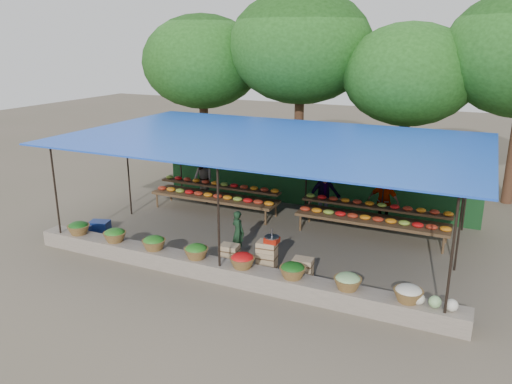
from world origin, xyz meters
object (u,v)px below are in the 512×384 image
at_px(weighing_scale, 272,239).
at_px(blue_crate_back, 100,226).
at_px(blue_crate_front, 80,232).
at_px(vendor_seated, 238,232).
at_px(crate_counter, 266,260).

height_order(weighing_scale, blue_crate_back, weighing_scale).
bearing_deg(blue_crate_front, blue_crate_back, 75.68).
xyz_separation_m(weighing_scale, vendor_seated, (-1.26, 0.74, -0.29)).
xyz_separation_m(crate_counter, blue_crate_back, (-5.37, 0.35, -0.15)).
bearing_deg(crate_counter, weighing_scale, 0.00).
bearing_deg(blue_crate_back, blue_crate_front, -126.02).
relative_size(vendor_seated, blue_crate_front, 2.00).
bearing_deg(blue_crate_front, weighing_scale, 7.73).
relative_size(weighing_scale, blue_crate_back, 0.66).
bearing_deg(vendor_seated, crate_counter, 171.22).
relative_size(crate_counter, blue_crate_back, 4.42).
distance_m(weighing_scale, blue_crate_front, 5.77).
bearing_deg(blue_crate_back, vendor_seated, -10.98).
relative_size(blue_crate_front, blue_crate_back, 1.05).
bearing_deg(blue_crate_back, crate_counter, -19.91).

